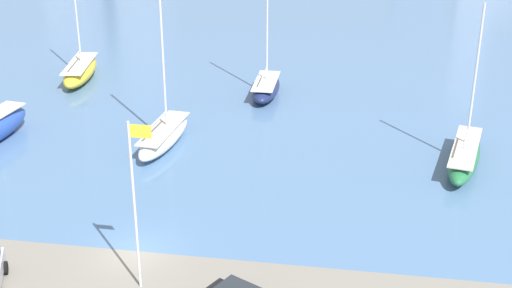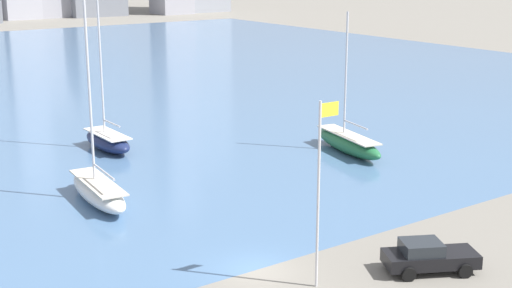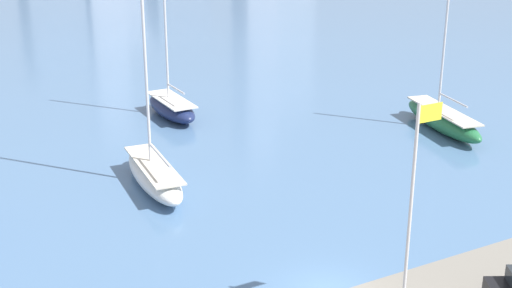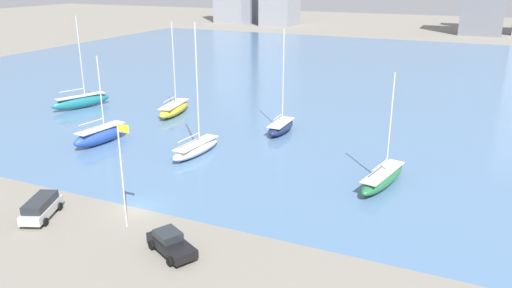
{
  "view_description": "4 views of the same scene",
  "coord_description": "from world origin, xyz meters",
  "px_view_note": "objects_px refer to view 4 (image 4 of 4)",
  "views": [
    {
      "loc": [
        12.81,
        -34.59,
        22.89
      ],
      "look_at": [
        5.5,
        10.98,
        2.57
      ],
      "focal_mm": 50.0,
      "sensor_mm": 36.0,
      "label": 1
    },
    {
      "loc": [
        -20.58,
        -29.18,
        16.44
      ],
      "look_at": [
        6.99,
        9.93,
        3.91
      ],
      "focal_mm": 50.0,
      "sensor_mm": 36.0,
      "label": 2
    },
    {
      "loc": [
        -16.25,
        -23.1,
        17.4
      ],
      "look_at": [
        3.55,
        13.51,
        2.35
      ],
      "focal_mm": 50.0,
      "sensor_mm": 36.0,
      "label": 3
    },
    {
      "loc": [
        28.43,
        -34.85,
        21.58
      ],
      "look_at": [
        7.5,
        11.16,
        4.11
      ],
      "focal_mm": 35.0,
      "sensor_mm": 36.0,
      "label": 4
    }
  ],
  "objects_px": {
    "flag_pole": "(122,171)",
    "sailboat_white": "(196,147)",
    "sailboat_blue": "(101,135)",
    "sailboat_navy": "(281,127)",
    "sailboat_teal": "(81,101)",
    "sailboat_yellow": "(174,109)",
    "parked_pickup_black": "(171,243)",
    "parked_suv_silver": "(41,207)",
    "sailboat_green": "(383,178)"
  },
  "relations": [
    {
      "from": "sailboat_blue",
      "to": "parked_pickup_black",
      "type": "height_order",
      "value": "sailboat_blue"
    },
    {
      "from": "sailboat_teal",
      "to": "sailboat_blue",
      "type": "bearing_deg",
      "value": -18.68
    },
    {
      "from": "flag_pole",
      "to": "sailboat_teal",
      "type": "distance_m",
      "value": 45.13
    },
    {
      "from": "parked_suv_silver",
      "to": "parked_pickup_black",
      "type": "height_order",
      "value": "parked_suv_silver"
    },
    {
      "from": "sailboat_yellow",
      "to": "parked_suv_silver",
      "type": "height_order",
      "value": "sailboat_yellow"
    },
    {
      "from": "sailboat_navy",
      "to": "sailboat_green",
      "type": "relative_size",
      "value": 1.2
    },
    {
      "from": "sailboat_navy",
      "to": "parked_suv_silver",
      "type": "xyz_separation_m",
      "value": [
        -10.56,
        -33.25,
        0.15
      ]
    },
    {
      "from": "sailboat_green",
      "to": "parked_pickup_black",
      "type": "distance_m",
      "value": 24.38
    },
    {
      "from": "sailboat_green",
      "to": "parked_pickup_black",
      "type": "relative_size",
      "value": 2.25
    },
    {
      "from": "sailboat_green",
      "to": "parked_pickup_black",
      "type": "height_order",
      "value": "sailboat_green"
    },
    {
      "from": "sailboat_green",
      "to": "sailboat_teal",
      "type": "bearing_deg",
      "value": 178.98
    },
    {
      "from": "sailboat_green",
      "to": "sailboat_yellow",
      "type": "bearing_deg",
      "value": 169.35
    },
    {
      "from": "sailboat_yellow",
      "to": "parked_pickup_black",
      "type": "distance_m",
      "value": 41.98
    },
    {
      "from": "sailboat_white",
      "to": "parked_suv_silver",
      "type": "height_order",
      "value": "sailboat_white"
    },
    {
      "from": "sailboat_green",
      "to": "sailboat_yellow",
      "type": "xyz_separation_m",
      "value": [
        -35.78,
        14.61,
        0.08
      ]
    },
    {
      "from": "flag_pole",
      "to": "sailboat_yellow",
      "type": "xyz_separation_m",
      "value": [
        -16.77,
        33.17,
        -4.37
      ]
    },
    {
      "from": "flag_pole",
      "to": "sailboat_teal",
      "type": "bearing_deg",
      "value": 137.73
    },
    {
      "from": "sailboat_navy",
      "to": "sailboat_white",
      "type": "height_order",
      "value": "sailboat_white"
    },
    {
      "from": "sailboat_navy",
      "to": "sailboat_white",
      "type": "xyz_separation_m",
      "value": [
        -6.27,
        -12.68,
        0.01
      ]
    },
    {
      "from": "sailboat_teal",
      "to": "flag_pole",
      "type": "bearing_deg",
      "value": -20.9
    },
    {
      "from": "sailboat_white",
      "to": "sailboat_blue",
      "type": "bearing_deg",
      "value": -168.89
    },
    {
      "from": "sailboat_green",
      "to": "sailboat_white",
      "type": "distance_m",
      "value": 23.04
    },
    {
      "from": "flag_pole",
      "to": "sailboat_green",
      "type": "distance_m",
      "value": 26.94
    },
    {
      "from": "sailboat_white",
      "to": "parked_pickup_black",
      "type": "distance_m",
      "value": 23.09
    },
    {
      "from": "flag_pole",
      "to": "sailboat_navy",
      "type": "height_order",
      "value": "sailboat_navy"
    },
    {
      "from": "sailboat_white",
      "to": "parked_suv_silver",
      "type": "xyz_separation_m",
      "value": [
        -4.29,
        -20.57,
        0.14
      ]
    },
    {
      "from": "sailboat_yellow",
      "to": "parked_suv_silver",
      "type": "distance_m",
      "value": 36.04
    },
    {
      "from": "parked_suv_silver",
      "to": "flag_pole",
      "type": "bearing_deg",
      "value": -9.45
    },
    {
      "from": "sailboat_green",
      "to": "parked_suv_silver",
      "type": "relative_size",
      "value": 2.21
    },
    {
      "from": "sailboat_blue",
      "to": "sailboat_white",
      "type": "height_order",
      "value": "sailboat_white"
    },
    {
      "from": "sailboat_yellow",
      "to": "sailboat_teal",
      "type": "distance_m",
      "value": 16.75
    },
    {
      "from": "parked_suv_silver",
      "to": "parked_pickup_black",
      "type": "distance_m",
      "value": 14.35
    },
    {
      "from": "sailboat_white",
      "to": "sailboat_teal",
      "type": "distance_m",
      "value": 31.42
    },
    {
      "from": "sailboat_yellow",
      "to": "parked_suv_silver",
      "type": "relative_size",
      "value": 2.64
    },
    {
      "from": "sailboat_green",
      "to": "sailboat_teal",
      "type": "distance_m",
      "value": 53.55
    },
    {
      "from": "sailboat_yellow",
      "to": "flag_pole",
      "type": "bearing_deg",
      "value": -71.7
    },
    {
      "from": "sailboat_green",
      "to": "sailboat_yellow",
      "type": "height_order",
      "value": "sailboat_yellow"
    },
    {
      "from": "sailboat_navy",
      "to": "sailboat_teal",
      "type": "height_order",
      "value": "sailboat_teal"
    },
    {
      "from": "sailboat_navy",
      "to": "sailboat_yellow",
      "type": "distance_m",
      "value": 19.1
    },
    {
      "from": "sailboat_blue",
      "to": "parked_suv_silver",
      "type": "xyz_separation_m",
      "value": [
        9.46,
        -19.08,
        -0.1
      ]
    },
    {
      "from": "sailboat_blue",
      "to": "sailboat_yellow",
      "type": "height_order",
      "value": "sailboat_yellow"
    },
    {
      "from": "sailboat_navy",
      "to": "parked_pickup_black",
      "type": "relative_size",
      "value": 2.69
    },
    {
      "from": "sailboat_white",
      "to": "parked_pickup_black",
      "type": "relative_size",
      "value": 3.01
    },
    {
      "from": "sailboat_navy",
      "to": "sailboat_teal",
      "type": "distance_m",
      "value": 35.52
    },
    {
      "from": "flag_pole",
      "to": "sailboat_white",
      "type": "bearing_deg",
      "value": 102.14
    },
    {
      "from": "sailboat_teal",
      "to": "sailboat_navy",
      "type": "bearing_deg",
      "value": 23.24
    },
    {
      "from": "parked_pickup_black",
      "to": "sailboat_yellow",
      "type": "bearing_deg",
      "value": 60.56
    },
    {
      "from": "sailboat_blue",
      "to": "sailboat_yellow",
      "type": "distance_m",
      "value": 15.99
    },
    {
      "from": "sailboat_green",
      "to": "sailboat_navy",
      "type": "bearing_deg",
      "value": 154.15
    },
    {
      "from": "sailboat_white",
      "to": "parked_suv_silver",
      "type": "bearing_deg",
      "value": -96.87
    }
  ]
}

